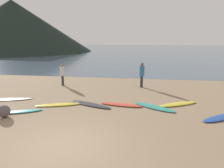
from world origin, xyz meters
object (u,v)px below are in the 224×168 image
object	(u,v)px
surfboard_0	(9,99)
beach_rock_near	(4,111)
surfboard_2	(59,105)
surfboard_7	(224,117)
person_0	(62,73)
person_1	(142,73)
surfboard_3	(90,104)
surfboard_4	(121,104)
surfboard_5	(154,107)
surfboard_6	(178,104)
surfboard_1	(21,111)

from	to	relation	value
surfboard_0	beach_rock_near	world-z (taller)	beach_rock_near
surfboard_2	surfboard_7	world-z (taller)	same
person_0	person_1	bearing A→B (deg)	-156.94
surfboard_2	beach_rock_near	distance (m)	2.61
surfboard_3	surfboard_7	size ratio (longest dim) A/B	1.00
surfboard_3	surfboard_4	distance (m)	1.63
person_1	surfboard_3	bearing A→B (deg)	-77.76
surfboard_3	beach_rock_near	world-z (taller)	beach_rock_near
surfboard_7	person_1	xyz separation A→B (m)	(-3.71, 5.38, 1.01)
person_0	surfboard_5	bearing A→B (deg)	167.36
surfboard_0	surfboard_3	xyz separation A→B (m)	(4.82, -0.20, 0.01)
surfboard_5	surfboard_6	distance (m)	1.45
surfboard_0	surfboard_1	xyz separation A→B (m)	(1.86, -1.76, 0.00)
surfboard_0	surfboard_3	size ratio (longest dim) A/B	0.99
surfboard_4	beach_rock_near	xyz separation A→B (m)	(-4.96, -2.44, 0.23)
surfboard_1	person_1	distance (m)	8.34
surfboard_5	surfboard_7	distance (m)	3.14
surfboard_2	person_1	xyz separation A→B (m)	(4.24, 4.84, 1.01)
surfboard_3	surfboard_6	distance (m)	4.67
surfboard_4	person_0	size ratio (longest dim) A/B	1.42
surfboard_3	person_1	distance (m)	5.34
surfboard_4	person_0	bearing A→B (deg)	149.24
surfboard_2	surfboard_4	bearing A→B (deg)	-10.68
person_1	beach_rock_near	size ratio (longest dim) A/B	3.21
surfboard_4	surfboard_5	size ratio (longest dim) A/B	0.99
surfboard_1	surfboard_4	size ratio (longest dim) A/B	0.86
surfboard_5	beach_rock_near	world-z (taller)	beach_rock_near
surfboard_2	person_1	world-z (taller)	person_1
surfboard_0	surfboard_2	bearing A→B (deg)	-25.47
surfboard_0	surfboard_5	xyz separation A→B (m)	(8.15, -0.15, 0.01)
surfboard_1	beach_rock_near	distance (m)	0.82
surfboard_1	person_1	size ratio (longest dim) A/B	1.10
surfboard_3	surfboard_6	size ratio (longest dim) A/B	1.13
surfboard_0	person_1	xyz separation A→B (m)	(7.45, 4.33, 1.01)
surfboard_0	beach_rock_near	size ratio (longest dim) A/B	4.69
person_0	person_1	xyz separation A→B (m)	(5.81, 0.30, 0.10)
person_1	surfboard_4	bearing A→B (deg)	-60.65
surfboard_2	surfboard_3	size ratio (longest dim) A/B	0.90
surfboard_2	surfboard_5	xyz separation A→B (m)	(4.94, 0.36, 0.00)
surfboard_3	surfboard_4	size ratio (longest dim) A/B	1.16
surfboard_1	surfboard_2	world-z (taller)	same
surfboard_0	surfboard_4	xyz separation A→B (m)	(6.44, -0.02, 0.01)
person_0	beach_rock_near	size ratio (longest dim) A/B	2.89
surfboard_2	surfboard_5	size ratio (longest dim) A/B	1.03
surfboard_3	person_0	bearing A→B (deg)	150.61
surfboard_3	surfboard_0	bearing A→B (deg)	-158.63
person_0	surfboard_4	bearing A→B (deg)	159.95
surfboard_5	surfboard_4	bearing A→B (deg)	-151.25
person_1	surfboard_6	bearing A→B (deg)	-20.07
surfboard_2	beach_rock_near	bearing A→B (deg)	-150.82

